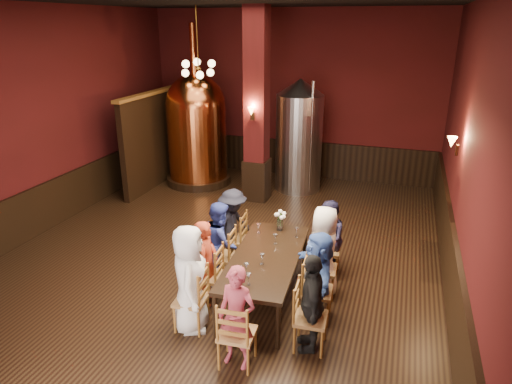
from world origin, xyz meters
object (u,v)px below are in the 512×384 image
(dining_table, at_px, (266,259))
(person_0, at_px, (190,279))
(steel_vessel, at_px, (299,136))
(rose_vase, at_px, (280,217))
(copper_kettle, at_px, (197,128))
(person_1, at_px, (207,263))
(person_2, at_px, (221,242))

(dining_table, xyz_separation_m, person_0, (-0.78, -1.05, 0.10))
(person_0, bearing_deg, dining_table, -57.88)
(steel_vessel, height_order, rose_vase, steel_vessel)
(person_0, height_order, steel_vessel, steel_vessel)
(dining_table, height_order, rose_vase, rose_vase)
(steel_vessel, bearing_deg, copper_kettle, -172.81)
(person_1, height_order, person_2, person_2)
(person_1, bearing_deg, copper_kettle, 18.70)
(person_1, bearing_deg, steel_vessel, -8.95)
(copper_kettle, height_order, rose_vase, copper_kettle)
(dining_table, bearing_deg, person_2, 158.78)
(person_1, relative_size, person_2, 0.97)
(person_1, bearing_deg, rose_vase, -37.78)
(person_2, xyz_separation_m, rose_vase, (0.82, 0.69, 0.28))
(person_1, height_order, copper_kettle, copper_kettle)
(person_2, bearing_deg, copper_kettle, 6.26)
(person_0, height_order, copper_kettle, copper_kettle)
(rose_vase, bearing_deg, steel_vessel, 99.08)
(person_2, height_order, steel_vessel, steel_vessel)
(person_0, bearing_deg, copper_kettle, 2.91)
(person_1, distance_m, steel_vessel, 5.56)
(person_2, relative_size, copper_kettle, 0.34)
(steel_vessel, bearing_deg, rose_vase, -80.92)
(person_2, xyz_separation_m, steel_vessel, (0.16, 4.86, 0.72))
(person_1, xyz_separation_m, copper_kettle, (-2.58, 5.18, 0.82))
(person_1, bearing_deg, dining_table, -72.83)
(person_0, distance_m, person_1, 0.68)
(copper_kettle, relative_size, steel_vessel, 1.45)
(steel_vessel, xyz_separation_m, rose_vase, (0.67, -4.17, -0.44))
(dining_table, bearing_deg, person_0, -130.36)
(person_0, distance_m, person_2, 1.33)
(dining_table, height_order, person_2, person_2)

